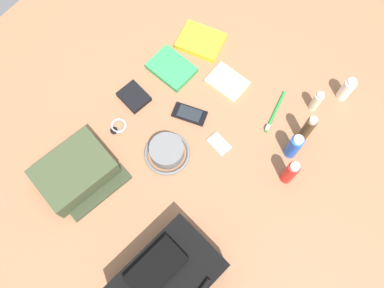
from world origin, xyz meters
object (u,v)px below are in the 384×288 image
Objects in this scene: sunscreen_spray at (290,173)px; media_player at (219,144)px; toothpaste_tube at (347,89)px; wristwatch at (118,126)px; wallet at (134,97)px; bucket_hat at (167,151)px; lotion_bottle at (316,101)px; cell_phone at (190,114)px; travel_guidebook at (172,68)px; deodorant_spray at (294,146)px; backpack at (167,277)px; paperback_novel at (201,41)px; toiletry_pouch at (76,172)px; notepad at (227,82)px; toothbrush at (274,113)px; cologne_bottle at (307,130)px.

sunscreen_spray is 1.61× the size of media_player.
toothpaste_tube is 0.88m from wristwatch.
wallet is (-0.13, -0.03, 0.01)m from wristwatch.
wallet is at bearing -111.41° from bucket_hat.
lotion_bottle is 0.78× the size of cell_phone.
wallet reaches higher than wristwatch.
cell_phone is (0.02, -0.43, -0.06)m from sunscreen_spray.
deodorant_spray is at bearing 90.01° from travel_guidebook.
lotion_bottle reaches higher than cell_phone.
wallet is at bearing -50.98° from toothpaste_tube.
bucket_hat is 0.46m from deodorant_spray.
backpack is 0.51m from media_player.
paperback_novel is (0.15, -0.58, -0.04)m from toothpaste_tube.
bucket_hat is 0.18m from cell_phone.
wallet is at bearing -166.06° from wristwatch.
paperback_novel is 0.49m from wristwatch.
sunscreen_spray is at bearing 99.84° from media_player.
bucket_hat is 0.59m from lotion_bottle.
wristwatch is (0.49, -0.02, -0.01)m from paperback_novel.
bucket_hat is at bearing 143.29° from toiletry_pouch.
notepad is (-0.23, -0.13, 0.00)m from media_player.
bucket_hat is (-0.27, 0.20, -0.02)m from toiletry_pouch.
lotion_bottle is at bearing 147.03° from bucket_hat.
toothbrush is at bearing 133.39° from wristwatch.
toothpaste_tube is at bearing 104.42° from paperback_novel.
wallet is at bearing -7.61° from paperback_novel.
toiletry_pouch is at bearing 4.38° from wristwatch.
toiletry_pouch is 1.55× the size of toothbrush.
toiletry_pouch is 0.55m from travel_guidebook.
notepad is at bearing -114.45° from sunscreen_spray.
cologne_bottle is 0.70m from wristwatch.
travel_guidebook is 1.26× the size of cell_phone.
cell_phone is at bearing -64.51° from cologne_bottle.
deodorant_spray reaches higher than media_player.
cologne_bottle is 0.92× the size of toothbrush.
toothbrush is at bearing 149.81° from bucket_hat.
deodorant_spray is (0.08, -0.00, -0.02)m from cologne_bottle.
notepad is (-0.28, 0.25, -0.00)m from wallet.
notepad is (-0.38, -0.00, -0.02)m from bucket_hat.
lotion_bottle reaches higher than toothbrush.
paperback_novel reaches higher than notepad.
cell_phone is at bearing -74.10° from deodorant_spray.
toiletry_pouch is 0.24m from wristwatch.
toothpaste_tube is 0.58× the size of paperback_novel.
cell_phone is 0.94× the size of notepad.
paperback_novel is 0.21m from notepad.
notepad is (-0.18, -0.40, -0.06)m from sunscreen_spray.
toothbrush is at bearing -35.42° from toothpaste_tube.
deodorant_spray is (0.32, -0.03, 0.01)m from toothpaste_tube.
wristwatch is (0.53, -0.54, -0.05)m from lotion_bottle.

